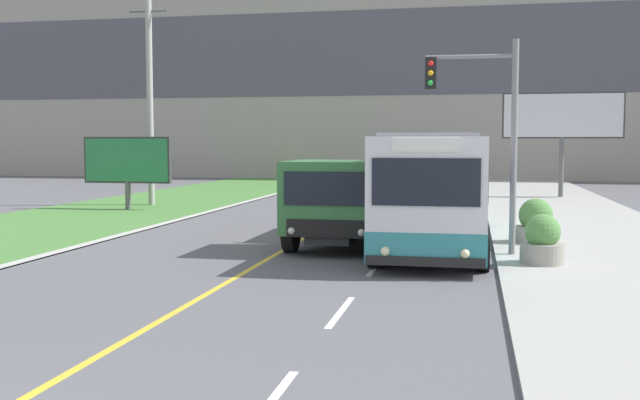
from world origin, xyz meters
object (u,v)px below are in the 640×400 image
traffic_light_mast (486,119)px  planter_round_second (536,223)px  billboard_large (563,118)px  city_bus (438,188)px  dump_truck (341,203)px  utility_pole_far (150,95)px  planter_round_near (543,242)px  billboard_small (127,161)px

traffic_light_mast → planter_round_second: bearing=59.1°
billboard_large → planter_round_second: 18.85m
city_bus → traffic_light_mast: size_ratio=2.26×
city_bus → dump_truck: city_bus is taller
traffic_light_mast → billboard_large: size_ratio=0.90×
dump_truck → billboard_large: size_ratio=1.11×
city_bus → traffic_light_mast: bearing=-63.6°
planter_round_second → utility_pole_far: bearing=147.7°
utility_pole_far → planter_round_near: bearing=-41.2°
city_bus → billboard_large: (5.42, 18.18, 2.51)m
dump_truck → traffic_light_mast: bearing=-11.8°
billboard_large → utility_pole_far: bearing=-156.4°
planter_round_near → billboard_small: bearing=143.9°
dump_truck → planter_round_near: 5.57m
billboard_small → planter_round_second: (16.08, -7.86, -1.44)m
traffic_light_mast → billboard_large: 21.15m
billboard_small → planter_round_near: 19.79m
city_bus → dump_truck: size_ratio=1.84×
traffic_light_mast → planter_round_second: 3.99m
city_bus → planter_round_second: 2.87m
planter_round_near → planter_round_second: size_ratio=0.93×
billboard_large → planter_round_near: bearing=-97.4°
dump_truck → billboard_small: billboard_small is taller
billboard_large → planter_round_near: billboard_large is taller
utility_pole_far → planter_round_second: size_ratio=7.99×
city_bus → dump_truck: (-2.53, -1.76, -0.34)m
city_bus → billboard_small: 15.45m
utility_pole_far → billboard_small: size_ratio=2.55×
dump_truck → planter_round_second: bearing=17.1°
dump_truck → traffic_light_mast: traffic_light_mast is taller
billboard_large → planter_round_near: (-2.85, -22.10, -3.49)m
utility_pole_far → billboard_small: (-0.05, -2.26, -2.93)m
traffic_light_mast → planter_round_near: (1.29, -1.37, -2.87)m
city_bus → planter_round_second: city_bus is taller
billboard_large → planter_round_near: 22.56m
billboard_small → planter_round_near: size_ratio=3.36×
utility_pole_far → billboard_large: bearing=23.6°
dump_truck → billboard_small: (-10.85, 9.47, 0.83)m
city_bus → planter_round_second: bearing=-3.1°
city_bus → planter_round_second: size_ratio=9.86×
dump_truck → billboard_large: 21.65m
traffic_light_mast → billboard_large: traffic_light_mast is taller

